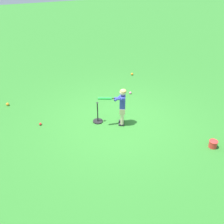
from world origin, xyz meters
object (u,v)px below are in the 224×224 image
at_px(child_batter, 121,104).
at_px(toy_bucket, 213,144).
at_px(play_ball_near_batter, 8,104).
at_px(play_ball_midfield, 40,124).
at_px(play_ball_by_bucket, 130,93).
at_px(play_ball_far_right, 132,74).
at_px(batting_tee, 98,119).

relative_size(child_batter, toy_bucket, 5.00).
bearing_deg(toy_bucket, play_ball_near_batter, 50.26).
bearing_deg(play_ball_near_batter, play_ball_midfield, -150.56).
distance_m(child_batter, play_ball_by_bucket, 1.92).
distance_m(play_ball_far_right, play_ball_near_batter, 4.65).
bearing_deg(play_ball_by_bucket, child_batter, 148.10).
xyz_separation_m(play_ball_midfield, play_ball_near_batter, (1.45, 0.82, 0.01)).
relative_size(play_ball_by_bucket, toy_bucket, 0.37).
distance_m(play_ball_far_right, toy_bucket, 4.68).
relative_size(child_batter, play_ball_near_batter, 11.41).
height_order(play_ball_midfield, play_ball_near_batter, play_ball_near_batter).
xyz_separation_m(play_ball_midfield, batting_tee, (-0.39, -1.55, 0.07)).
distance_m(child_batter, play_ball_near_batter, 3.70).
height_order(play_ball_by_bucket, toy_bucket, toy_bucket).
height_order(play_ball_far_right, play_ball_near_batter, play_ball_near_batter).
bearing_deg(play_ball_midfield, play_ball_by_bucket, -74.90).
bearing_deg(play_ball_near_batter, toy_bucket, -129.74).
relative_size(play_ball_midfield, play_ball_near_batter, 0.78).
height_order(play_ball_by_bucket, play_ball_midfield, play_ball_by_bucket).
bearing_deg(toy_bucket, play_ball_midfield, 57.67).
distance_m(play_ball_by_bucket, play_ball_far_right, 1.55).
relative_size(batting_tee, toy_bucket, 2.87).
relative_size(play_ball_near_batter, toy_bucket, 0.44).
bearing_deg(play_ball_near_batter, play_ball_far_right, -80.34).
bearing_deg(play_ball_far_right, child_batter, 150.82).
bearing_deg(batting_tee, play_ball_by_bucket, -51.46).
bearing_deg(play_ball_far_right, play_ball_near_batter, 99.66).
height_order(play_ball_by_bucket, play_ball_far_right, play_ball_far_right).
height_order(child_batter, play_ball_midfield, child_batter).
height_order(batting_tee, toy_bucket, batting_tee).
xyz_separation_m(batting_tee, toy_bucket, (-2.06, -2.32, -0.01)).
bearing_deg(child_batter, toy_bucket, -134.82).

